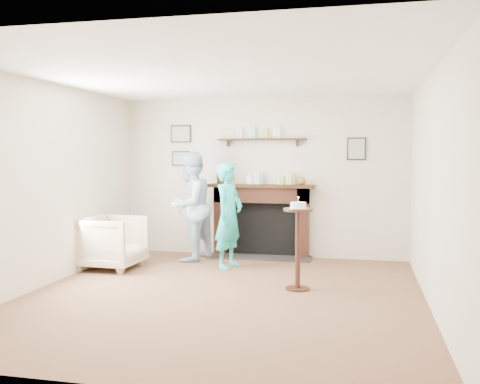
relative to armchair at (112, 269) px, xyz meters
name	(u,v)px	position (x,y,z in m)	size (l,w,h in m)	color
ground	(223,296)	(1.90, -1.06, 0.00)	(5.00, 5.00, 0.00)	brown
room_shell	(237,154)	(1.90, -0.37, 1.62)	(4.54, 5.02, 2.52)	beige
armchair	(112,269)	(0.00, 0.00, 0.00)	(0.80, 0.82, 0.75)	gray
man	(191,260)	(0.90, 0.83, 0.00)	(0.80, 0.63, 1.65)	silver
woman	(229,268)	(1.60, 0.43, 0.00)	(0.55, 0.36, 1.50)	#1DA8A5
pedestal_table	(298,232)	(2.70, -0.59, 0.69)	(0.35, 0.35, 1.12)	black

